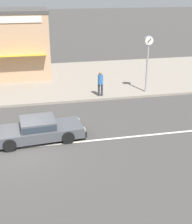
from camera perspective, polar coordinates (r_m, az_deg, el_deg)
ground_plane at (r=14.76m, az=-12.88°, el=-6.29°), size 160.00×160.00×0.00m
lane_centre_stripe at (r=14.76m, az=-12.88°, el=-6.28°), size 50.40×0.14×0.01m
kerb_strip at (r=24.22m, az=-12.84°, el=5.46°), size 68.00×10.00×0.15m
sedan_dark_grey_1 at (r=15.09m, az=-10.56°, el=-3.14°), size 4.50×2.02×1.06m
street_clock at (r=20.70m, az=9.49°, el=10.79°), size 0.59×0.22×3.72m
pedestrian_near_clock at (r=20.05m, az=0.81°, el=5.52°), size 0.34×0.34×1.62m
shopfront_mid_block at (r=25.32m, az=-16.11°, el=11.93°), size 6.51×5.00×5.02m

